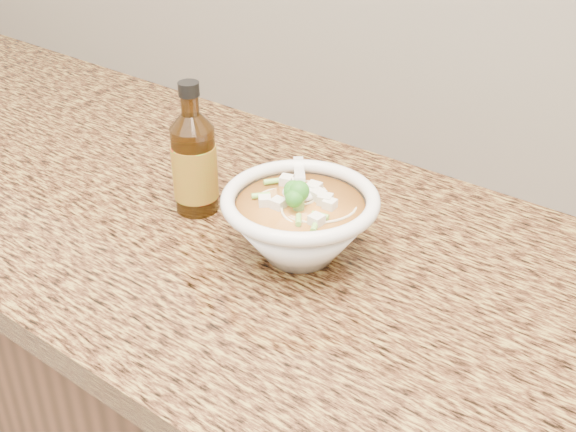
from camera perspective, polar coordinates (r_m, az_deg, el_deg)
The scene contains 3 objects.
counter_slab at distance 0.96m, azimuth 7.11°, elevation -5.78°, with size 4.00×0.68×0.04m, color olive.
soup_bowl at distance 0.95m, azimuth 0.93°, elevation -0.63°, with size 0.21×0.21×0.12m.
hot_sauce_bottle at distance 1.05m, azimuth -7.41°, elevation 4.12°, with size 0.08×0.08×0.20m.
Camera 1 is at (0.37, 1.00, 1.45)m, focal length 45.00 mm.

